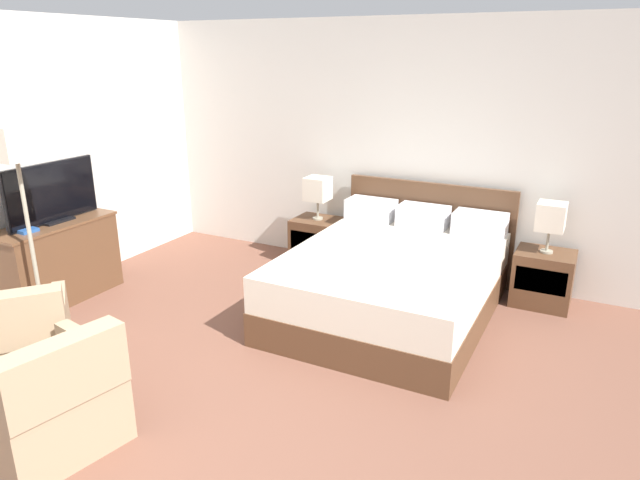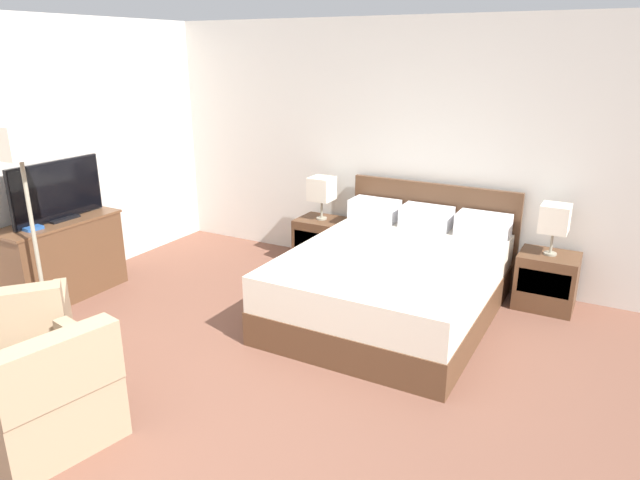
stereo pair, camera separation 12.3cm
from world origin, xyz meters
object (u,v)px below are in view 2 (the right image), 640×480
(nightstand_right, at_px, (546,281))
(book_red_cover, at_px, (28,227))
(floor_lamp, at_px, (20,154))
(table_lamp_left, at_px, (322,189))
(armchair_by_window, at_px, (18,342))
(bed, at_px, (394,280))
(dresser, at_px, (62,258))
(armchair_companion, at_px, (46,399))
(tv, at_px, (57,192))
(table_lamp_right, at_px, (555,219))
(nightstand_left, at_px, (322,241))

(nightstand_right, xyz_separation_m, book_red_cover, (-3.97, -2.18, 0.50))
(nightstand_right, height_order, floor_lamp, floor_lamp)
(floor_lamp, bearing_deg, book_red_cover, 150.39)
(table_lamp_left, height_order, floor_lamp, floor_lamp)
(armchair_by_window, bearing_deg, book_red_cover, 138.60)
(nightstand_right, bearing_deg, table_lamp_left, 179.96)
(bed, distance_m, nightstand_right, 1.38)
(bed, relative_size, dresser, 1.92)
(bed, bearing_deg, book_red_cover, -153.60)
(armchair_companion, bearing_deg, tv, 138.62)
(bed, relative_size, floor_lamp, 1.26)
(armchair_by_window, bearing_deg, armchair_companion, -24.34)
(table_lamp_right, relative_size, armchair_companion, 0.56)
(nightstand_right, distance_m, table_lamp_right, 0.57)
(bed, xyz_separation_m, table_lamp_left, (-1.14, 0.78, 0.51))
(table_lamp_left, height_order, armchair_by_window, table_lamp_left)
(book_red_cover, relative_size, armchair_by_window, 0.25)
(armchair_companion, bearing_deg, dresser, 139.57)
(nightstand_left, relative_size, tv, 0.55)
(table_lamp_left, relative_size, armchair_by_window, 0.47)
(bed, xyz_separation_m, nightstand_left, (-1.14, 0.78, -0.06))
(dresser, relative_size, book_red_cover, 4.53)
(table_lamp_left, relative_size, table_lamp_right, 1.00)
(bed, xyz_separation_m, armchair_by_window, (-1.88, -2.24, -0.02))
(book_red_cover, distance_m, armchair_by_window, 1.34)
(armchair_companion, bearing_deg, book_red_cover, 145.43)
(nightstand_right, bearing_deg, nightstand_left, 180.00)
(book_red_cover, height_order, floor_lamp, floor_lamp)
(table_lamp_left, distance_m, armchair_companion, 3.41)
(armchair_companion, bearing_deg, table_lamp_left, 90.48)
(dresser, bearing_deg, table_lamp_right, 25.70)
(nightstand_left, xyz_separation_m, nightstand_right, (2.28, 0.00, 0.00))
(nightstand_right, xyz_separation_m, armchair_companion, (-2.25, -3.36, 0.04))
(nightstand_right, height_order, book_red_cover, book_red_cover)
(tv, height_order, armchair_companion, tv)
(table_lamp_right, xyz_separation_m, armchair_companion, (-2.25, -3.36, -0.53))
(tv, bearing_deg, floor_lamp, -53.60)
(armchair_companion, height_order, floor_lamp, floor_lamp)
(nightstand_right, distance_m, dresser, 4.40)
(nightstand_left, relative_size, armchair_companion, 0.62)
(armchair_by_window, bearing_deg, table_lamp_left, 76.19)
(book_red_cover, xyz_separation_m, armchair_companion, (1.72, -1.18, -0.46))
(nightstand_left, height_order, armchair_companion, armchair_companion)
(dresser, distance_m, tv, 0.62)
(bed, bearing_deg, tv, -159.01)
(table_lamp_left, height_order, book_red_cover, table_lamp_left)
(nightstand_left, bearing_deg, nightstand_right, 0.00)
(table_lamp_left, bearing_deg, dresser, -131.43)
(tv, distance_m, armchair_companion, 2.38)
(nightstand_left, xyz_separation_m, table_lamp_right, (2.28, 0.00, 0.57))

